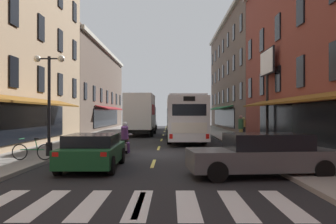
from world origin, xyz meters
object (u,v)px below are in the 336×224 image
at_px(sedan_near, 93,151).
at_px(pedestrian_near, 244,126).
at_px(transit_bus, 184,118).
at_px(sedan_mid, 263,155).
at_px(motorcycle_rider, 125,141).
at_px(sedan_far, 149,124).
at_px(bicycle_near, 32,151).
at_px(box_truck, 141,114).
at_px(street_lamp_twin, 49,100).
at_px(pedestrian_mid, 241,128).
at_px(billboard_sign, 267,72).

xyz_separation_m(sedan_near, pedestrian_near, (9.07, 16.65, 0.33)).
bearing_deg(transit_bus, sedan_mid, -82.72).
bearing_deg(motorcycle_rider, sedan_far, 91.04).
bearing_deg(bicycle_near, box_truck, 80.93).
relative_size(bicycle_near, street_lamp_twin, 0.37).
xyz_separation_m(transit_bus, box_truck, (-3.80, 5.81, 0.24)).
height_order(motorcycle_rider, pedestrian_near, pedestrian_near).
distance_m(bicycle_near, street_lamp_twin, 2.68).
height_order(transit_bus, street_lamp_twin, street_lamp_twin).
height_order(bicycle_near, pedestrian_mid, pedestrian_mid).
xyz_separation_m(bicycle_near, pedestrian_mid, (10.53, 9.56, 0.58)).
distance_m(transit_bus, sedan_near, 14.64).
bearing_deg(billboard_sign, pedestrian_mid, 147.60).
bearing_deg(bicycle_near, pedestrian_near, 52.08).
bearing_deg(pedestrian_near, billboard_sign, 77.87).
distance_m(box_truck, pedestrian_mid, 11.74).
distance_m(transit_bus, pedestrian_mid, 4.94).
bearing_deg(sedan_near, transit_bus, 74.38).
bearing_deg(transit_bus, street_lamp_twin, -120.54).
distance_m(sedan_mid, pedestrian_near, 18.50).
bearing_deg(street_lamp_twin, sedan_near, -47.59).
xyz_separation_m(sedan_far, street_lamp_twin, (-2.84, -27.77, 1.98)).
distance_m(box_truck, bicycle_near, 18.78).
xyz_separation_m(transit_bus, sedan_near, (-3.93, -14.07, -1.07)).
xyz_separation_m(motorcycle_rider, bicycle_near, (-3.48, -2.74, -0.21)).
relative_size(billboard_sign, sedan_far, 1.32).
height_order(motorcycle_rider, pedestrian_mid, pedestrian_mid).
bearing_deg(pedestrian_near, sedan_mid, 66.60).
bearing_deg(box_truck, pedestrian_mid, -49.67).
bearing_deg(pedestrian_near, motorcycle_rider, 42.49).
distance_m(billboard_sign, motorcycle_rider, 11.17).
distance_m(sedan_mid, street_lamp_twin, 9.89).
relative_size(sedan_far, pedestrian_mid, 2.56).
xyz_separation_m(transit_bus, sedan_mid, (2.00, -15.65, -1.02)).
height_order(transit_bus, pedestrian_near, transit_bus).
xyz_separation_m(box_truck, motorcycle_rider, (0.53, -15.75, -1.27)).
distance_m(sedan_far, motorcycle_rider, 26.56).
xyz_separation_m(box_truck, pedestrian_near, (8.93, -3.23, -0.98)).
height_order(box_truck, sedan_near, box_truck).
bearing_deg(sedan_far, box_truck, -90.26).
xyz_separation_m(transit_bus, bicycle_near, (-6.75, -12.68, -1.24)).
xyz_separation_m(pedestrian_mid, street_lamp_twin, (-10.36, -8.04, 1.63)).
height_order(box_truck, motorcycle_rider, box_truck).
distance_m(sedan_near, sedan_far, 30.68).
xyz_separation_m(billboard_sign, motorcycle_rider, (-8.58, -5.85, -4.11)).
height_order(sedan_near, motorcycle_rider, motorcycle_rider).
distance_m(sedan_far, street_lamp_twin, 27.99).
bearing_deg(bicycle_near, sedan_near, -26.19).
distance_m(billboard_sign, bicycle_near, 15.43).
height_order(pedestrian_near, pedestrian_mid, pedestrian_mid).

